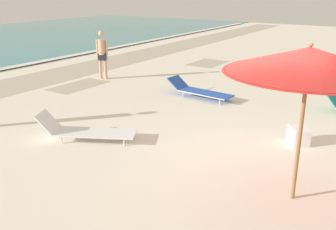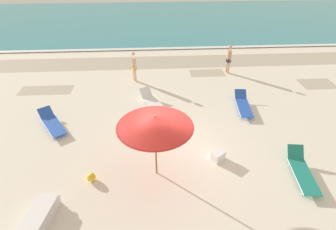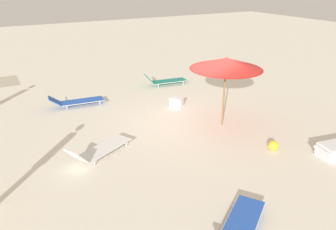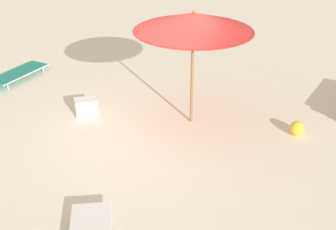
# 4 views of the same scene
# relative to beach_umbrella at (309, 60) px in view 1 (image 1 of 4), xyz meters

# --- Properties ---
(ground_plane) EXTENTS (60.00, 60.00, 0.16)m
(ground_plane) POSITION_rel_beach_umbrella_xyz_m (0.61, 0.89, -2.30)
(ground_plane) COLOR silver
(beach_umbrella) EXTENTS (2.45, 2.45, 2.48)m
(beach_umbrella) POSITION_rel_beach_umbrella_xyz_m (0.00, 0.00, 0.00)
(beach_umbrella) COLOR olive
(beach_umbrella) RESTS_ON ground_plane
(sun_lounger_under_umbrella) EXTENTS (1.51, 2.17, 0.60)m
(sun_lounger_under_umbrella) POSITION_rel_beach_umbrella_xyz_m (-0.03, 4.53, -2.01)
(sun_lounger_under_umbrella) COLOR white
(sun_lounger_under_umbrella) RESTS_ON ground_plane
(sun_lounger_near_water_left) EXTENTS (0.83, 2.20, 0.51)m
(sun_lounger_near_water_left) POSITION_rel_beach_umbrella_xyz_m (4.35, 4.05, -2.02)
(sun_lounger_near_water_left) COLOR blue
(sun_lounger_near_water_left) RESTS_ON ground_plane
(beachgoer_shoreline_child) EXTENTS (0.27, 0.43, 1.76)m
(beachgoer_shoreline_child) POSITION_rel_beach_umbrella_xyz_m (4.62, 8.23, -1.22)
(beachgoer_shoreline_child) COLOR tan
(beachgoer_shoreline_child) RESTS_ON ground_plane
(cooler_box) EXTENTS (0.61, 0.58, 0.37)m
(cooler_box) POSITION_rel_beach_umbrella_xyz_m (2.31, 0.52, -2.04)
(cooler_box) COLOR white
(cooler_box) RESTS_ON ground_plane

